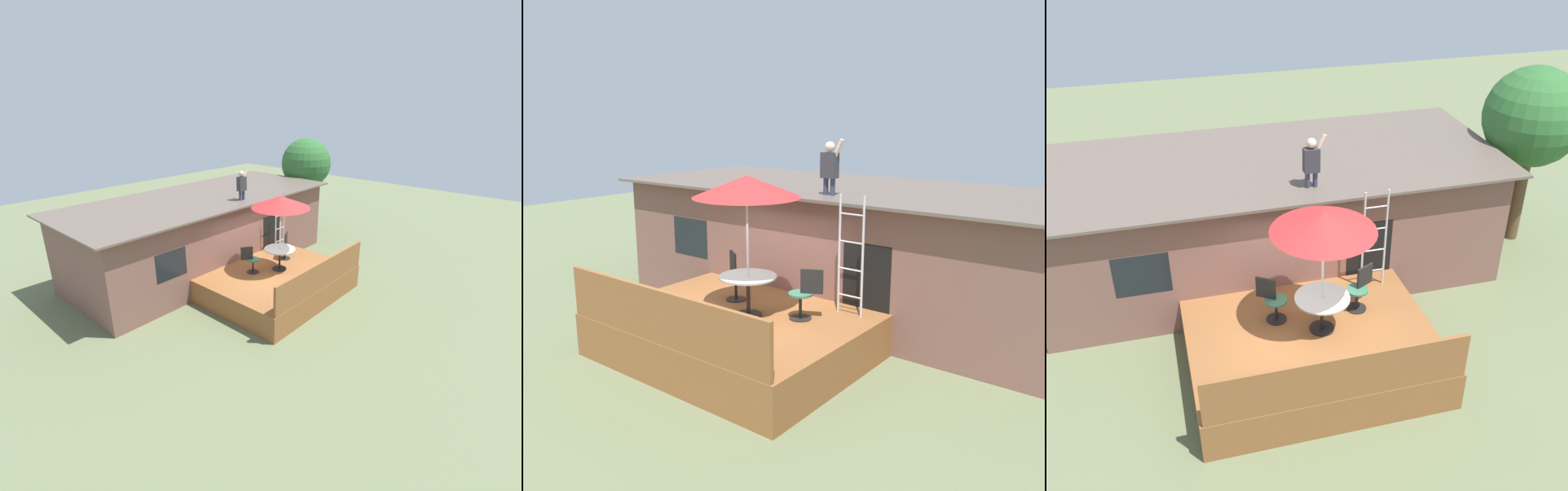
{
  "view_description": "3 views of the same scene",
  "coord_description": "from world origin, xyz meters",
  "views": [
    {
      "loc": [
        -8.97,
        -7.26,
        6.18
      ],
      "look_at": [
        -0.04,
        0.6,
        1.59
      ],
      "focal_mm": 26.09,
      "sensor_mm": 36.0,
      "label": 1
    },
    {
      "loc": [
        6.61,
        -7.2,
        4.34
      ],
      "look_at": [
        0.33,
        0.93,
        1.94
      ],
      "focal_mm": 38.52,
      "sensor_mm": 36.0,
      "label": 2
    },
    {
      "loc": [
        -2.46,
        -8.93,
        8.38
      ],
      "look_at": [
        0.24,
        1.09,
        2.03
      ],
      "focal_mm": 42.94,
      "sensor_mm": 36.0,
      "label": 3
    }
  ],
  "objects": [
    {
      "name": "ground_plane",
      "position": [
        0.0,
        0.0,
        0.0
      ],
      "size": [
        40.0,
        40.0,
        0.0
      ],
      "primitive_type": "plane",
      "color": "#66704C"
    },
    {
      "name": "house",
      "position": [
        0.0,
        3.6,
        1.4
      ],
      "size": [
        10.5,
        4.5,
        2.8
      ],
      "color": "brown",
      "rests_on": "ground"
    },
    {
      "name": "deck",
      "position": [
        0.0,
        0.0,
        0.4
      ],
      "size": [
        4.63,
        3.78,
        0.8
      ],
      "primitive_type": "cube",
      "color": "brown",
      "rests_on": "ground"
    },
    {
      "name": "deck_railing",
      "position": [
        0.0,
        -1.84,
        1.25
      ],
      "size": [
        4.53,
        0.08,
        0.9
      ],
      "primitive_type": "cube",
      "color": "brown",
      "rests_on": "deck"
    },
    {
      "name": "patio_table",
      "position": [
        0.24,
        -0.0,
        1.39
      ],
      "size": [
        1.04,
        1.04,
        0.74
      ],
      "color": "black",
      "rests_on": "deck"
    },
    {
      "name": "patio_umbrella",
      "position": [
        0.24,
        -0.0,
        3.15
      ],
      "size": [
        1.9,
        1.9,
        2.54
      ],
      "color": "silver",
      "rests_on": "deck"
    },
    {
      "name": "step_ladder",
      "position": [
        1.66,
        1.15,
        1.9
      ],
      "size": [
        0.52,
        0.04,
        2.2
      ],
      "color": "silver",
      "rests_on": "deck"
    },
    {
      "name": "person_figure",
      "position": [
        0.6,
        2.06,
        3.4
      ],
      "size": [
        0.47,
        0.2,
        1.11
      ],
      "color": "#33384C",
      "rests_on": "house"
    },
    {
      "name": "patio_chair_left",
      "position": [
        -0.6,
        0.55,
        1.26
      ],
      "size": [
        0.56,
        0.46,
        0.92
      ],
      "rotation": [
        0.0,
        0.0,
        -0.59
      ],
      "color": "black",
      "rests_on": "deck"
    },
    {
      "name": "patio_chair_right",
      "position": [
        1.15,
        0.47,
        1.26
      ],
      "size": [
        0.58,
        0.44,
        0.92
      ],
      "rotation": [
        0.0,
        0.0,
        -2.66
      ],
      "color": "black",
      "rests_on": "deck"
    },
    {
      "name": "backyard_tree",
      "position": [
        6.39,
        3.34,
        3.24
      ],
      "size": [
        2.38,
        2.38,
        4.48
      ],
      "color": "brown",
      "rests_on": "ground"
    }
  ]
}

